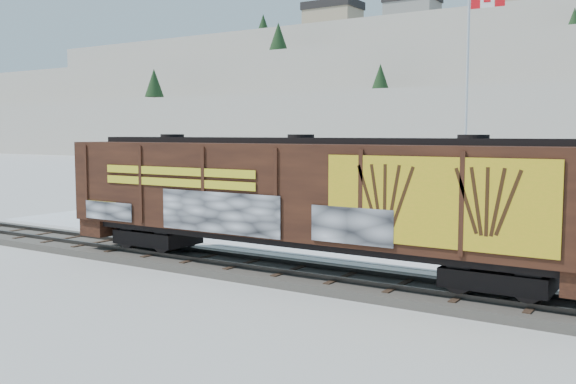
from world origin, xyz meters
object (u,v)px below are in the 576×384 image
Objects in this scene: hopper_railcar at (301,195)px; car_white at (435,235)px; car_silver at (189,215)px; flagpole at (468,137)px; car_dark at (457,233)px.

car_white is at bearing 69.37° from hopper_railcar.
car_silver is 0.85× the size of car_white.
flagpole is (0.76, 15.80, 1.88)m from hopper_railcar.
flagpole is 10.27m from car_white.
car_silver is at bearing 102.60° from car_white.
car_silver is at bearing 76.89° from car_dark.
car_dark is (2.19, -8.13, -3.96)m from flagpole.
car_white reaches higher than car_silver.
hopper_railcar reaches higher than car_silver.
hopper_railcar is at bearing -92.75° from flagpole.
car_silver is 13.09m from car_white.
car_white is (2.43, 6.45, -2.02)m from hopper_railcar.
car_white is 0.95× the size of car_dark.
car_white is at bearing -79.89° from flagpole.
car_dark is at bearing -11.11° from car_white.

